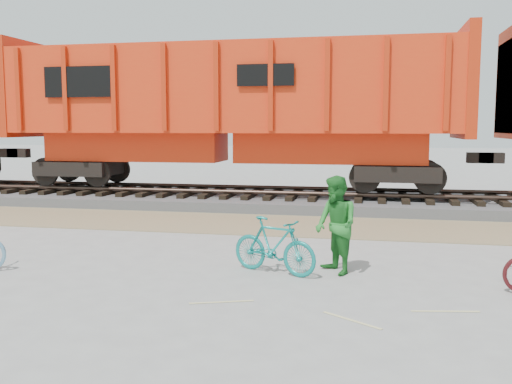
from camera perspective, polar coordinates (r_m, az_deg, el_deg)
ground at (r=8.64m, az=4.45°, el=-9.77°), size 120.00×120.00×0.00m
gravel_strip at (r=13.98m, az=7.24°, el=-3.45°), size 120.00×3.00×0.02m
ballast_bed at (r=17.41m, az=8.11°, el=-1.02°), size 120.00×4.00×0.30m
track at (r=17.37m, az=8.13°, el=0.04°), size 120.00×2.60×0.24m
hopper_car_center at (r=17.78m, az=-2.62°, el=8.42°), size 14.00×3.13×4.65m
bicycle_teal at (r=9.47m, az=1.82°, el=-5.37°), size 1.62×1.00×0.94m
person_man at (r=9.49m, az=8.01°, el=-3.29°), size 0.95×1.00×1.63m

